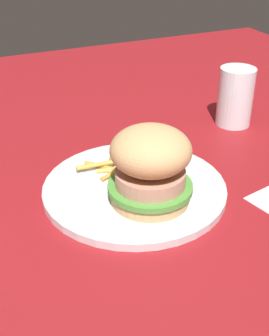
# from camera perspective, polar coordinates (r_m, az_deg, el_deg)

# --- Properties ---
(ground_plane) EXTENTS (1.60, 1.60, 0.00)m
(ground_plane) POSITION_cam_1_polar(r_m,az_deg,el_deg) (0.67, -1.09, -4.47)
(ground_plane) COLOR maroon
(plate) EXTENTS (0.28, 0.28, 0.01)m
(plate) POSITION_cam_1_polar(r_m,az_deg,el_deg) (0.69, 0.00, -2.56)
(plate) COLOR silver
(plate) RESTS_ON ground_plane
(sandwich) EXTENTS (0.12, 0.12, 0.11)m
(sandwich) POSITION_cam_1_polar(r_m,az_deg,el_deg) (0.63, 2.00, 0.32)
(sandwich) COLOR tan
(sandwich) RESTS_ON plate
(fries_pile) EXTENTS (0.11, 0.10, 0.01)m
(fries_pile) POSITION_cam_1_polar(r_m,az_deg,el_deg) (0.73, -2.07, 0.32)
(fries_pile) COLOR gold
(fries_pile) RESTS_ON plate
(drink_glass) EXTENTS (0.07, 0.07, 0.11)m
(drink_glass) POSITION_cam_1_polar(r_m,az_deg,el_deg) (0.91, 12.37, 8.34)
(drink_glass) COLOR silver
(drink_glass) RESTS_ON ground_plane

